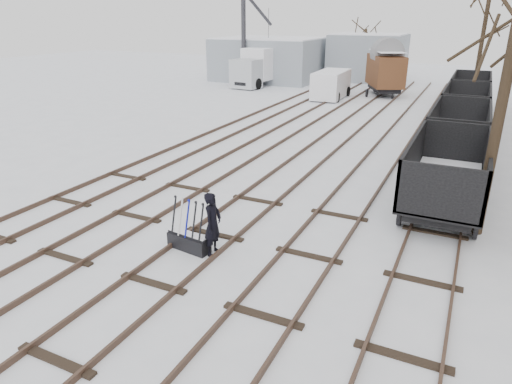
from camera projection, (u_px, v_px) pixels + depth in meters
ground at (153, 284)px, 11.30m from camera, size 120.00×120.00×0.00m
tracks at (324, 147)px, 22.75m from camera, size 13.90×52.00×0.16m
shed_left at (270, 59)px, 46.02m from camera, size 10.00×8.00×4.10m
shed_right at (368, 57)px, 45.67m from camera, size 7.00×6.00×4.50m
ground_frame at (189, 240)px, 12.88m from camera, size 1.35×0.60×1.49m
worker at (213, 224)px, 12.44m from camera, size 0.47×0.69×1.82m
freight_wagon_a at (445, 184)px, 15.31m from camera, size 2.39×5.97×2.44m
freight_wagon_b at (457, 140)px, 20.69m from camera, size 2.39×5.97×2.44m
freight_wagon_c at (464, 114)px, 26.06m from camera, size 2.39×5.97×2.44m
freight_wagon_d at (469, 97)px, 31.43m from camera, size 2.39×5.97×2.44m
box_van_wagon at (385, 70)px, 37.02m from camera, size 4.12×5.20×3.52m
lorry at (262, 66)px, 42.45m from camera, size 2.96×7.64×3.39m
panel_van at (331, 84)px, 35.97m from camera, size 2.27×4.89×2.12m
crane at (245, 59)px, 42.86m from camera, size 2.09×5.23×8.77m
tree_near at (498, 124)px, 12.75m from camera, size 0.30×0.30×6.74m
tree_far_left at (364, 54)px, 47.61m from camera, size 0.30×0.30×4.85m
tree_far_right at (480, 52)px, 33.53m from camera, size 0.30×0.30×7.34m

